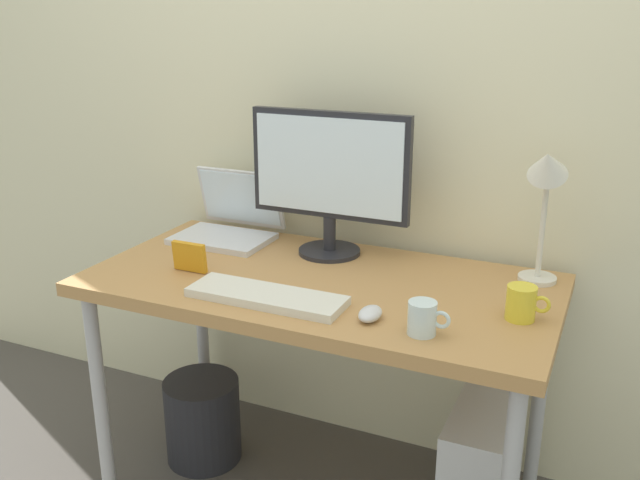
{
  "coord_description": "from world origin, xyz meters",
  "views": [
    {
      "loc": [
        0.78,
        -1.74,
        1.51
      ],
      "look_at": [
        0.0,
        0.0,
        0.88
      ],
      "focal_mm": 39.09,
      "sensor_mm": 36.0,
      "label": 1
    }
  ],
  "objects_px": {
    "keyboard": "(267,296)",
    "glass_cup": "(423,318)",
    "monitor": "(329,175)",
    "wastebasket": "(203,419)",
    "desk_lamp": "(546,185)",
    "coffee_mug": "(522,303)",
    "photo_frame": "(190,257)",
    "mouse": "(370,314)",
    "computer_tower": "(480,475)",
    "desk": "(320,300)",
    "laptop": "(230,221)"
  },
  "relations": [
    {
      "from": "desk",
      "to": "photo_frame",
      "type": "distance_m",
      "value": 0.41
    },
    {
      "from": "laptop",
      "to": "wastebasket",
      "type": "height_order",
      "value": "laptop"
    },
    {
      "from": "laptop",
      "to": "monitor",
      "type": "bearing_deg",
      "value": -2.75
    },
    {
      "from": "desk_lamp",
      "to": "coffee_mug",
      "type": "xyz_separation_m",
      "value": [
        -0.0,
        -0.26,
        -0.25
      ]
    },
    {
      "from": "glass_cup",
      "to": "wastebasket",
      "type": "bearing_deg",
      "value": 163.63
    },
    {
      "from": "mouse",
      "to": "photo_frame",
      "type": "relative_size",
      "value": 0.82
    },
    {
      "from": "glass_cup",
      "to": "mouse",
      "type": "bearing_deg",
      "value": 170.64
    },
    {
      "from": "computer_tower",
      "to": "desk",
      "type": "bearing_deg",
      "value": -177.0
    },
    {
      "from": "coffee_mug",
      "to": "keyboard",
      "type": "bearing_deg",
      "value": -166.12
    },
    {
      "from": "keyboard",
      "to": "glass_cup",
      "type": "relative_size",
      "value": 4.16
    },
    {
      "from": "laptop",
      "to": "computer_tower",
      "type": "relative_size",
      "value": 0.76
    },
    {
      "from": "desk_lamp",
      "to": "coffee_mug",
      "type": "bearing_deg",
      "value": -90.35
    },
    {
      "from": "monitor",
      "to": "coffee_mug",
      "type": "xyz_separation_m",
      "value": [
        0.65,
        -0.26,
        -0.22
      ]
    },
    {
      "from": "keyboard",
      "to": "glass_cup",
      "type": "xyz_separation_m",
      "value": [
        0.44,
        -0.02,
        0.03
      ]
    },
    {
      "from": "desk_lamp",
      "to": "mouse",
      "type": "height_order",
      "value": "desk_lamp"
    },
    {
      "from": "desk_lamp",
      "to": "wastebasket",
      "type": "height_order",
      "value": "desk_lamp"
    },
    {
      "from": "monitor",
      "to": "photo_frame",
      "type": "xyz_separation_m",
      "value": [
        -0.32,
        -0.32,
        -0.21
      ]
    },
    {
      "from": "desk_lamp",
      "to": "wastebasket",
      "type": "distance_m",
      "value": 1.39
    },
    {
      "from": "monitor",
      "to": "wastebasket",
      "type": "xyz_separation_m",
      "value": [
        -0.39,
        -0.2,
        -0.87
      ]
    },
    {
      "from": "monitor",
      "to": "mouse",
      "type": "distance_m",
      "value": 0.57
    },
    {
      "from": "laptop",
      "to": "mouse",
      "type": "height_order",
      "value": "laptop"
    },
    {
      "from": "coffee_mug",
      "to": "wastebasket",
      "type": "xyz_separation_m",
      "value": [
        -1.04,
        0.06,
        -0.65
      ]
    },
    {
      "from": "keyboard",
      "to": "coffee_mug",
      "type": "distance_m",
      "value": 0.67
    },
    {
      "from": "keyboard",
      "to": "wastebasket",
      "type": "bearing_deg",
      "value": 150.46
    },
    {
      "from": "photo_frame",
      "to": "computer_tower",
      "type": "height_order",
      "value": "photo_frame"
    },
    {
      "from": "glass_cup",
      "to": "wastebasket",
      "type": "xyz_separation_m",
      "value": [
        -0.83,
        0.24,
        -0.65
      ]
    },
    {
      "from": "laptop",
      "to": "photo_frame",
      "type": "xyz_separation_m",
      "value": [
        0.06,
        -0.34,
        -0.01
      ]
    },
    {
      "from": "desk",
      "to": "computer_tower",
      "type": "bearing_deg",
      "value": 3.0
    },
    {
      "from": "desk",
      "to": "photo_frame",
      "type": "bearing_deg",
      "value": -164.05
    },
    {
      "from": "desk",
      "to": "laptop",
      "type": "distance_m",
      "value": 0.52
    },
    {
      "from": "desk_lamp",
      "to": "keyboard",
      "type": "height_order",
      "value": "desk_lamp"
    },
    {
      "from": "desk_lamp",
      "to": "mouse",
      "type": "xyz_separation_m",
      "value": [
        -0.35,
        -0.42,
        -0.28
      ]
    },
    {
      "from": "photo_frame",
      "to": "wastebasket",
      "type": "bearing_deg",
      "value": 121.5
    },
    {
      "from": "desk",
      "to": "keyboard",
      "type": "relative_size",
      "value": 3.11
    },
    {
      "from": "coffee_mug",
      "to": "photo_frame",
      "type": "distance_m",
      "value": 0.97
    },
    {
      "from": "coffee_mug",
      "to": "computer_tower",
      "type": "height_order",
      "value": "coffee_mug"
    },
    {
      "from": "desk_lamp",
      "to": "computer_tower",
      "type": "distance_m",
      "value": 0.87
    },
    {
      "from": "mouse",
      "to": "glass_cup",
      "type": "height_order",
      "value": "glass_cup"
    },
    {
      "from": "coffee_mug",
      "to": "desk_lamp",
      "type": "bearing_deg",
      "value": 89.65
    },
    {
      "from": "glass_cup",
      "to": "photo_frame",
      "type": "bearing_deg",
      "value": 170.86
    },
    {
      "from": "monitor",
      "to": "photo_frame",
      "type": "relative_size",
      "value": 4.76
    },
    {
      "from": "coffee_mug",
      "to": "photo_frame",
      "type": "bearing_deg",
      "value": -176.26
    },
    {
      "from": "monitor",
      "to": "computer_tower",
      "type": "xyz_separation_m",
      "value": [
        0.57,
        -0.19,
        -0.81
      ]
    },
    {
      "from": "desk_lamp",
      "to": "coffee_mug",
      "type": "relative_size",
      "value": 3.77
    },
    {
      "from": "mouse",
      "to": "glass_cup",
      "type": "relative_size",
      "value": 0.85
    },
    {
      "from": "laptop",
      "to": "mouse",
      "type": "xyz_separation_m",
      "value": [
        0.68,
        -0.44,
        -0.04
      ]
    },
    {
      "from": "photo_frame",
      "to": "wastebasket",
      "type": "xyz_separation_m",
      "value": [
        -0.08,
        0.12,
        -0.66
      ]
    },
    {
      "from": "mouse",
      "to": "glass_cup",
      "type": "distance_m",
      "value": 0.15
    },
    {
      "from": "desk_lamp",
      "to": "keyboard",
      "type": "distance_m",
      "value": 0.82
    },
    {
      "from": "coffee_mug",
      "to": "laptop",
      "type": "bearing_deg",
      "value": 164.86
    }
  ]
}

